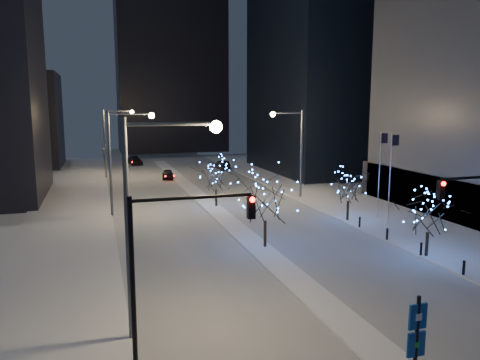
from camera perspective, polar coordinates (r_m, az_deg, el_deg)
name	(u,v)px	position (r m, az deg, el deg)	size (l,w,h in m)	color
ground	(350,329)	(23.87, 13.31, -17.26)	(160.00, 160.00, 0.00)	white
road	(197,195)	(55.48, -5.21, -1.86)	(20.00, 130.00, 0.02)	#B2B7C1
median	(207,203)	(50.68, -4.04, -2.82)	(2.00, 80.00, 0.15)	silver
east_sidewalk	(381,214)	(47.54, 16.80, -3.98)	(10.00, 90.00, 0.15)	silver
west_sidewalk	(63,239)	(39.83, -20.75, -6.70)	(8.00, 90.00, 0.15)	silver
filler_west_far	(4,120)	(89.61, -26.82, 6.51)	(18.00, 16.00, 16.00)	black
horizon_block	(170,59)	(112.15, -8.50, 14.35)	(24.00, 14.00, 42.00)	black
street_lamp_w_near	(151,198)	(20.84, -10.75, -2.14)	(4.40, 0.56, 10.00)	#595E66
street_lamp_w_mid	(121,148)	(45.56, -14.30, 3.76)	(4.40, 0.56, 10.00)	#595E66
street_lamp_w_far	(112,133)	(70.48, -15.35, 5.50)	(4.40, 0.56, 10.00)	#595E66
street_lamp_east	(294,142)	(52.94, 6.61, 4.63)	(3.90, 0.56, 10.00)	#595E66
traffic_signal_west	(171,248)	(19.39, -8.44, -8.23)	(5.26, 0.43, 7.00)	black
flagpoles	(385,170)	(43.57, 17.30, 1.15)	(1.35, 2.60, 8.00)	silver
bollards	(403,241)	(36.82, 19.27, -7.04)	(0.16, 12.16, 0.90)	black
car_near	(168,174)	(68.27, -8.81, 0.69)	(1.59, 3.96, 1.35)	black
car_mid	(223,165)	(77.72, -2.12, 1.84)	(1.53, 4.38, 1.44)	black
car_far	(135,161)	(85.94, -12.69, 2.32)	(2.03, 4.99, 1.45)	black
holiday_tree_median_near	(265,197)	(34.19, 3.11, -2.04)	(4.91, 4.91, 5.94)	black
holiday_tree_median_far	(216,174)	(48.21, -2.95, 0.73)	(5.63, 5.63, 5.28)	black
holiday_tree_plaza_near	(429,212)	(34.69, 22.04, -3.63)	(5.02, 5.02, 4.85)	black
holiday_tree_plaza_far	(349,186)	(43.37, 13.10, -0.74)	(4.47, 4.47, 4.77)	black
wayfinding_sign	(416,338)	(18.30, 20.72, -17.59)	(0.71, 0.14, 4.01)	black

